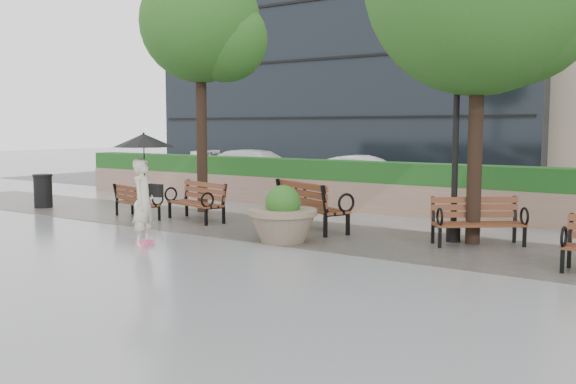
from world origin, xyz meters
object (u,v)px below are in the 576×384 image
Objects in this scene: bench_1 at (196,210)px; bench_2 at (312,216)px; car_right at (366,176)px; trash_bin at (43,192)px; pedestrian at (144,178)px; car_left at (260,169)px; bench_3 at (478,232)px; bench_0 at (137,209)px; lamppost at (455,157)px; planter_left at (283,220)px.

bench_2 is (3.07, 0.43, 0.04)m from bench_1.
bench_1 is at bearing 163.49° from car_right.
trash_bin is 0.42× the size of pedestrian.
car_right is (4.45, -0.09, -0.05)m from car_left.
pedestrian is (-5.31, -3.61, 1.03)m from bench_3.
bench_0 is at bearing -147.10° from bench_1.
car_right is (-5.43, 6.50, -1.03)m from lamppost.
car_right is at bearing 129.87° from lamppost.
bench_3 is 0.44× the size of car_right.
lamppost is 0.95× the size of car_right.
planter_left is 2.82m from pedestrian.
lamppost is 6.07m from pedestrian.
pedestrian is (-4.79, -3.71, -0.39)m from lamppost.
trash_bin is 9.96m from car_right.
pedestrian reaches higher than planter_left.
car_right is 1.88× the size of pedestrian.
bench_0 is at bearing -170.23° from lamppost.
bench_1 is 6.37m from lamppost.
bench_3 is 0.36× the size of car_left.
bench_3 is (8.22, 1.22, 0.03)m from bench_0.
car_left is at bearing 78.69° from trash_bin.
bench_2 is 9.75m from car_left.
lamppost is 8.53m from car_right.
pedestrian reaches higher than bench_2.
trash_bin is at bearing -158.91° from bench_1.
bench_3 is at bearing 29.59° from planter_left.
bench_0 is 1.82× the size of trash_bin.
car_right is at bearing 99.19° from bench_1.
pedestrian is (2.90, -2.39, 1.06)m from bench_0.
car_left reaches higher than bench_2.
planter_left is at bearing 171.51° from bench_3.
car_right is at bearing -90.56° from bench_0.
planter_left is 1.51× the size of trash_bin.
trash_bin is (-3.79, -0.08, 0.20)m from bench_0.
bench_0 is at bearing 172.62° from planter_left.
bench_1 is 0.87× the size of pedestrian.
bench_0 is 3.90m from pedestrian.
bench_1 is 0.48× the size of lamppost.
lamppost reaches higher than bench_1.
car_left is (-2.19, 7.91, 0.47)m from bench_0.
bench_0 is at bearing -177.65° from car_left.
car_right is at bearing 107.54° from planter_left.
car_left is (-6.79, 6.98, 0.40)m from bench_2.
bench_3 is at bearing -10.73° from lamppost.
planter_left is (4.93, -0.64, 0.20)m from bench_0.
bench_1 is 7.37m from car_right.
planter_left is 0.64× the size of pedestrian.
planter_left is at bearing 127.02° from bench_2.
car_left is at bearing 109.19° from bench_3.
planter_left is 3.60m from lamppost.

